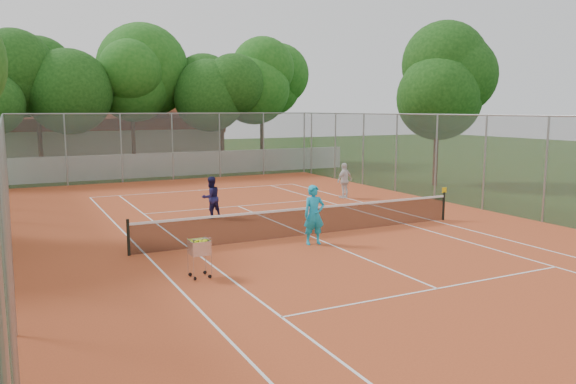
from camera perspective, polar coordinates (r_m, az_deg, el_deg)
name	(u,v)px	position (r m, az deg, el deg)	size (l,w,h in m)	color
ground	(308,236)	(19.03, 2.03, -4.47)	(120.00, 120.00, 0.00)	#17320D
court_pad	(308,235)	(19.02, 2.03, -4.44)	(18.00, 34.00, 0.02)	#B54923
court_lines	(308,235)	(19.02, 2.03, -4.40)	(10.98, 23.78, 0.01)	white
tennis_net	(308,221)	(18.92, 2.04, -2.96)	(11.88, 0.10, 0.98)	black
perimeter_fence	(308,177)	(18.68, 2.06, 1.52)	(18.00, 34.00, 4.00)	slate
boundary_wall	(165,165)	(36.54, -12.42, 2.73)	(26.00, 0.30, 1.50)	silver
clubhouse	(106,136)	(45.84, -18.03, 5.44)	(16.40, 9.00, 4.40)	beige
tropical_trees	(151,98)	(39.30, -13.71, 9.28)	(29.00, 19.00, 10.00)	#10380E
player_near	(314,215)	(17.61, 2.66, -2.33)	(0.68, 0.45, 1.88)	#179DC8
player_far_left	(211,197)	(22.03, -7.84, -0.56)	(0.79, 0.62, 1.63)	#191849
player_far_right	(345,180)	(26.94, 5.77, 1.18)	(0.99, 0.41, 1.70)	white
ball_hopper	(200,257)	(14.37, -8.98, -6.55)	(0.51, 0.51, 1.06)	silver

